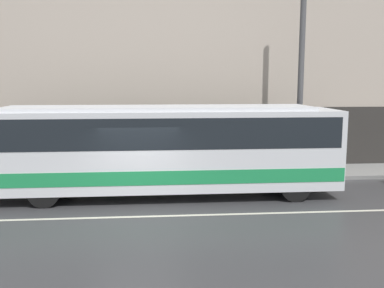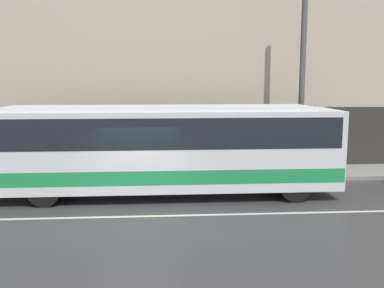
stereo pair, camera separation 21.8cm
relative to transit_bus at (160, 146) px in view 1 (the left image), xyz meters
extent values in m
plane|color=#38383A|center=(-0.65, -2.29, -1.74)|extent=(60.00, 60.00, 0.00)
cube|color=gray|center=(-0.65, 2.97, -1.66)|extent=(60.00, 2.53, 0.15)
cube|color=#B7A899|center=(-0.65, 4.38, 3.79)|extent=(60.00, 0.30, 11.04)
cube|color=#2D2B28|center=(-0.65, 4.22, -0.36)|extent=(60.00, 0.06, 2.76)
cube|color=beige|center=(-0.65, -2.29, -1.73)|extent=(54.00, 0.14, 0.01)
cube|color=silver|center=(-0.01, 0.00, -0.08)|extent=(12.03, 2.50, 2.61)
cube|color=#1E8C4C|center=(-0.01, 0.00, -0.84)|extent=(11.97, 2.52, 0.45)
cube|color=black|center=(-0.01, 0.00, 0.54)|extent=(11.67, 2.52, 0.99)
cube|color=orange|center=(5.96, 0.00, 1.03)|extent=(0.12, 1.87, 0.28)
cube|color=silver|center=(-0.01, 0.00, 1.28)|extent=(10.23, 2.12, 0.12)
cylinder|color=black|center=(4.41, -1.09, -1.23)|extent=(1.01, 0.28, 1.01)
cylinder|color=black|center=(4.41, 1.09, -1.23)|extent=(1.01, 0.28, 1.01)
cylinder|color=black|center=(-3.62, -1.09, -1.23)|extent=(1.01, 0.28, 1.01)
cylinder|color=black|center=(-3.62, 1.09, -1.23)|extent=(1.01, 0.28, 1.01)
cylinder|color=#4C4C4F|center=(5.62, 2.27, 2.44)|extent=(0.23, 0.23, 8.05)
cylinder|color=#1E5933|center=(-1.98, 2.77, -0.87)|extent=(0.36, 0.36, 1.42)
sphere|color=tan|center=(-1.98, 2.77, -0.03)|extent=(0.26, 0.26, 0.26)
camera|label=1|loc=(-0.12, -14.37, 2.18)|focal=40.00mm
camera|label=2|loc=(0.10, -14.39, 2.18)|focal=40.00mm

